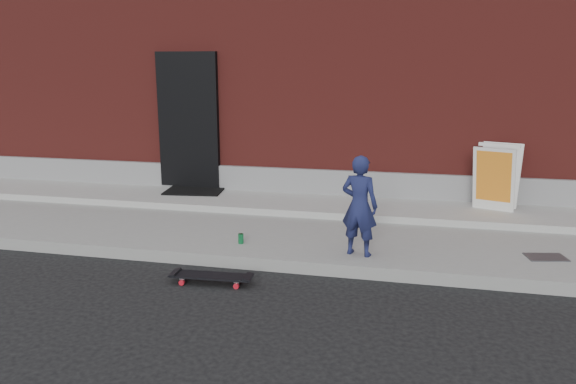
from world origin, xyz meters
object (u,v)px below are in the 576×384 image
(skateboard, at_px, (211,276))
(soda_can, at_px, (241,239))
(pizza_sign, at_px, (496,177))
(child, at_px, (359,206))

(skateboard, height_order, soda_can, soda_can)
(soda_can, bearing_deg, pizza_sign, 32.89)
(soda_can, bearing_deg, child, -3.41)
(pizza_sign, bearing_deg, soda_can, -147.11)
(pizza_sign, bearing_deg, skateboard, -136.93)
(skateboard, bearing_deg, soda_can, 87.90)
(child, distance_m, soda_can, 1.56)
(child, relative_size, pizza_sign, 1.23)
(child, relative_size, skateboard, 1.33)
(child, xyz_separation_m, pizza_sign, (1.77, 2.18, -0.01))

